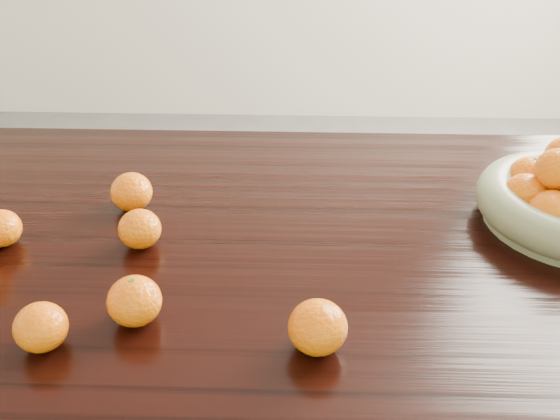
{
  "coord_description": "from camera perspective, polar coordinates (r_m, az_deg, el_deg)",
  "views": [
    {
      "loc": [
        0.01,
        -0.92,
        1.36
      ],
      "look_at": [
        -0.02,
        -0.02,
        0.83
      ],
      "focal_mm": 40.0,
      "sensor_mm": 36.0,
      "label": 1
    }
  ],
  "objects": [
    {
      "name": "dining_table",
      "position": [
        1.15,
        1.19,
        -6.8
      ],
      "size": [
        2.0,
        1.0,
        0.75
      ],
      "color": "black",
      "rests_on": "ground"
    },
    {
      "name": "loose_orange_0",
      "position": [
        0.94,
        -13.16,
        -8.1
      ],
      "size": [
        0.08,
        0.08,
        0.07
      ],
      "primitive_type": "ellipsoid",
      "color": "orange",
      "rests_on": "dining_table"
    },
    {
      "name": "loose_orange_1",
      "position": [
        0.93,
        -21.02,
        -9.96
      ],
      "size": [
        0.07,
        0.07,
        0.07
      ],
      "primitive_type": "ellipsoid",
      "color": "orange",
      "rests_on": "dining_table"
    },
    {
      "name": "loose_orange_2",
      "position": [
        0.87,
        3.47,
        -10.64
      ],
      "size": [
        0.08,
        0.08,
        0.08
      ],
      "primitive_type": "ellipsoid",
      "color": "orange",
      "rests_on": "dining_table"
    },
    {
      "name": "loose_orange_3",
      "position": [
        1.22,
        -13.42,
        1.63
      ],
      "size": [
        0.08,
        0.08,
        0.07
      ],
      "primitive_type": "ellipsoid",
      "color": "orange",
      "rests_on": "dining_table"
    },
    {
      "name": "loose_orange_4",
      "position": [
        1.1,
        -12.7,
        -1.7
      ],
      "size": [
        0.07,
        0.07,
        0.07
      ],
      "primitive_type": "ellipsoid",
      "color": "orange",
      "rests_on": "dining_table"
    }
  ]
}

